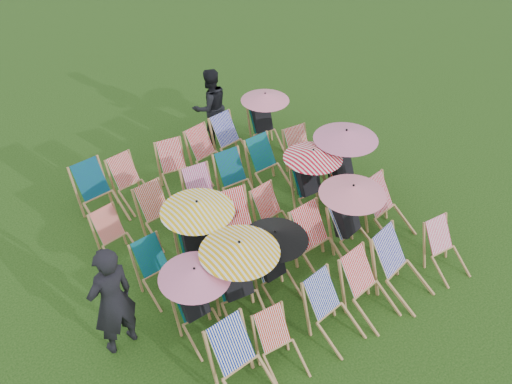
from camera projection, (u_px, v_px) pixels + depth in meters
ground at (260, 243)px, 10.04m from camera, size 100.00×100.00×0.00m
deckchair_0 at (245, 367)px, 7.43m from camera, size 0.72×0.97×1.01m
deckchair_1 at (281, 347)px, 7.79m from camera, size 0.61×0.81×0.83m
deckchair_2 at (334, 311)px, 8.22m from camera, size 0.71×0.92×0.93m
deckchair_3 at (370, 288)px, 8.55m from camera, size 0.73×0.95×0.96m
deckchair_4 at (403, 268)px, 8.84m from camera, size 0.85×1.06×1.03m
deckchair_5 at (447, 250)px, 9.30m from camera, size 0.63×0.82×0.84m
deckchair_6 at (198, 302)px, 8.11m from camera, size 1.04×1.08×1.23m
deckchair_7 at (240, 281)px, 8.33m from camera, size 1.18×1.25×1.39m
deckchair_8 at (276, 263)px, 8.74m from camera, size 1.02×1.07×1.21m
deckchair_9 at (320, 243)px, 9.28m from camera, size 0.72×0.97×1.03m
deckchair_10 at (353, 219)px, 9.49m from camera, size 1.11×1.21×1.32m
deckchair_11 at (389, 209)px, 10.01m from camera, size 0.77×0.98×0.98m
deckchair_12 at (159, 271)px, 8.91m from camera, size 0.62×0.82×0.86m
deckchair_13 at (199, 238)px, 9.05m from camera, size 1.17×1.25×1.39m
deckchair_14 at (240, 228)px, 9.59m from camera, size 0.82×1.03×1.02m
deckchair_15 at (275, 215)px, 10.00m from camera, size 0.64×0.83×0.85m
deckchair_16 at (313, 181)px, 10.37m from camera, size 1.07×1.12×1.27m
deckchair_17 at (346, 164)px, 10.65m from camera, size 1.20×1.29×1.42m
deckchair_18 at (116, 237)px, 9.55m from camera, size 0.65×0.83×0.83m
deckchair_19 at (161, 215)px, 9.95m from camera, size 0.67×0.88×0.91m
deckchair_20 at (205, 198)px, 10.32m from camera, size 0.70×0.91×0.92m
deckchair_21 at (237, 181)px, 10.70m from camera, size 0.67×0.90×0.94m
deckchair_22 at (269, 166)px, 11.08m from camera, size 0.66×0.90×0.96m
deckchair_23 at (303, 154)px, 11.47m from camera, size 0.67×0.87×0.89m
deckchair_24 at (99, 194)px, 10.33m from camera, size 0.73×0.97×1.00m
deckchair_25 at (132, 183)px, 10.70m from camera, size 0.68×0.88×0.88m
deckchair_26 at (176, 169)px, 11.07m from camera, size 0.73×0.91×0.89m
deckchair_27 at (209, 154)px, 11.45m from camera, size 0.73×0.92×0.92m
deckchair_28 at (233, 141)px, 11.79m from camera, size 0.73×0.94×0.95m
deckchair_29 at (265, 120)px, 12.14m from camera, size 1.02×1.09×1.21m
person_left at (112, 301)px, 7.77m from camera, size 0.74×0.55×1.86m
person_rear at (210, 107)px, 12.16m from camera, size 0.86×0.68×1.71m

